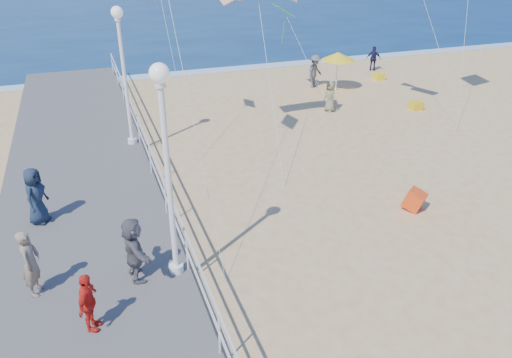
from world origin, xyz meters
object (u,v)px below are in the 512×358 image
object	(u,v)px
lamp_post_mid	(166,154)
beach_walker_b	(374,59)
beach_chair_left	(379,76)
spectator_5	(134,249)
beach_walker_a	(315,71)
spectator_3	(88,303)
box_kite	(414,202)
beach_chair_right	(416,105)
lamp_post_far	(123,63)
spectator_4	(36,196)
beach_umbrella	(338,56)
spectator_6	(31,263)
beach_walker_c	(330,97)

from	to	relation	value
lamp_post_mid	beach_walker_b	xyz separation A→B (m)	(16.19, 17.18, -2.89)
beach_chair_left	spectator_5	bearing A→B (deg)	-137.33
beach_walker_a	beach_chair_left	world-z (taller)	beach_walker_a
lamp_post_mid	spectator_3	xyz separation A→B (m)	(-2.13, -1.40, -2.55)
box_kite	beach_chair_right	size ratio (longest dim) A/B	1.09
spectator_5	beach_chair_right	distance (m)	17.99
spectator_5	lamp_post_far	bearing A→B (deg)	-13.08
lamp_post_mid	spectator_4	bearing A→B (deg)	131.68
spectator_3	beach_umbrella	xyz separation A→B (m)	(14.05, 15.49, 0.80)
beach_walker_a	lamp_post_mid	bearing A→B (deg)	-160.26
lamp_post_mid	box_kite	distance (m)	8.75
lamp_post_mid	beach_chair_right	distance (m)	17.53
spectator_3	spectator_6	bearing A→B (deg)	57.29
spectator_5	beach_chair_right	bearing A→B (deg)	-64.33
lamp_post_far	spectator_4	size ratio (longest dim) A/B	3.07
spectator_5	spectator_6	world-z (taller)	spectator_6
spectator_6	beach_chair_right	distance (m)	19.87
beach_walker_a	box_kite	world-z (taller)	beach_walker_a
spectator_4	spectator_6	bearing A→B (deg)	-153.24
beach_umbrella	lamp_post_far	bearing A→B (deg)	-156.88
box_kite	beach_umbrella	bearing A→B (deg)	36.89
spectator_3	beach_chair_right	distance (m)	19.76
beach_chair_right	box_kite	bearing A→B (deg)	-125.86
lamp_post_far	beach_walker_a	size ratio (longest dim) A/B	2.86
lamp_post_far	beach_umbrella	size ratio (longest dim) A/B	2.49
spectator_3	beach_walker_a	xyz separation A→B (m)	(13.14, 16.40, -0.18)
lamp_post_far	spectator_3	world-z (taller)	lamp_post_far
beach_walker_c	spectator_4	bearing A→B (deg)	-70.82
spectator_3	beach_chair_left	bearing A→B (deg)	-23.76
beach_walker_c	beach_umbrella	size ratio (longest dim) A/B	0.71
spectator_6	beach_walker_b	xyz separation A→B (m)	(19.49, 16.86, -0.48)
spectator_5	beach_chair_left	world-z (taller)	spectator_5
box_kite	beach_umbrella	distance (m)	13.59
beach_umbrella	beach_chair_left	bearing A→B (deg)	17.15
beach_chair_right	beach_walker_c	bearing A→B (deg)	164.44
spectator_5	beach_walker_b	distance (m)	24.23
beach_walker_c	beach_umbrella	world-z (taller)	beach_umbrella
lamp_post_far	beach_walker_b	xyz separation A→B (m)	(16.19, 8.18, -2.89)
spectator_5	spectator_6	size ratio (longest dim) A/B	0.99
beach_walker_b	spectator_6	bearing A→B (deg)	76.27
spectator_5	beach_chair_right	xyz separation A→B (m)	(15.14, 9.66, -1.04)
beach_walker_a	beach_walker_b	xyz separation A→B (m)	(5.18, 2.18, -0.16)
spectator_4	beach_chair_right	bearing A→B (deg)	-44.60
spectator_5	spectator_4	bearing A→B (deg)	25.83
lamp_post_far	beach_walker_a	world-z (taller)	lamp_post_far
lamp_post_far	beach_chair_right	size ratio (longest dim) A/B	9.67
spectator_5	beach_umbrella	bearing A→B (deg)	-49.48
spectator_3	beach_chair_right	world-z (taller)	spectator_3
beach_walker_c	box_kite	distance (m)	9.93
spectator_5	beach_walker_a	size ratio (longest dim) A/B	0.91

